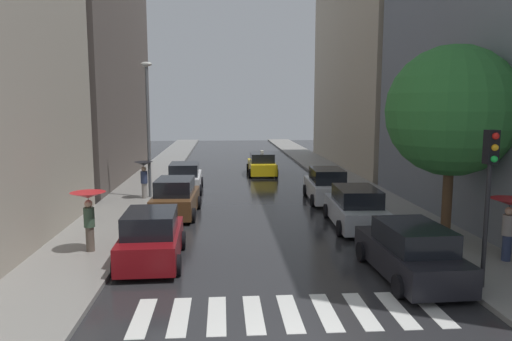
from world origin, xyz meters
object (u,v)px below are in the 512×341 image
Objects in this scene: taxi_midroad at (262,164)px; parked_car_right_second at (355,208)px; street_tree_right at (452,111)px; pedestrian_foreground at (509,213)px; parked_car_left_second at (176,198)px; lamp_post_left at (148,121)px; parked_car_left_nearest at (152,238)px; traffic_light_right_corner at (490,174)px; parked_car_right_nearest at (410,252)px; parked_car_left_third at (185,178)px; pedestrian_by_kerb at (89,206)px; pedestrian_near_tree at (144,172)px; parked_car_right_third at (326,186)px.

parked_car_right_second is at bearing -169.95° from taxi_midroad.
parked_car_right_second is 15.49m from taxi_midroad.
parked_car_right_second is 5.52m from street_tree_right.
street_tree_right reaches higher than pedestrian_foreground.
pedestrian_foreground is at bearing -143.21° from parked_car_right_second.
parked_car_left_second is 5.53m from lamp_post_left.
lamp_post_left reaches higher than parked_car_left_nearest.
traffic_light_right_corner is (9.25, -9.78, 2.47)m from parked_car_left_second.
street_tree_right is (10.57, 1.49, 4.07)m from parked_car_left_nearest.
street_tree_right reaches higher than parked_car_right_nearest.
parked_car_left_nearest is at bearing 178.91° from parked_car_left_third.
taxi_midroad is (5.21, 19.31, -0.04)m from parked_car_left_nearest.
parked_car_left_second is at bearing 43.61° from pedestrian_by_kerb.
taxi_midroad is 21.30m from pedestrian_foreground.
pedestrian_foreground is at bearing -141.70° from parked_car_left_third.
taxi_midroad is 11.55m from pedestrian_near_tree.
lamp_post_left is at bearing 143.32° from street_tree_right.
street_tree_right is at bearing -113.79° from parked_car_left_second.
parked_car_left_nearest is 2.02× the size of pedestrian_foreground.
parked_car_left_nearest reaches higher than parked_car_right_nearest.
parked_car_left_second reaches higher than parked_car_right_second.
street_tree_right reaches higher than parked_car_right_second.
parked_car_right_third is (-0.05, 5.40, 0.03)m from parked_car_right_second.
street_tree_right is (12.77, 0.58, 3.17)m from pedestrian_by_kerb.
pedestrian_near_tree is at bearing 31.51° from parked_car_left_second.
pedestrian_near_tree reaches higher than parked_car_left_second.
taxi_midroad is at bearing 44.05° from pedestrian_by_kerb.
parked_car_right_nearest is 1.08× the size of traffic_light_right_corner.
parked_car_left_third is at bearing 141.68° from taxi_midroad.
parked_car_right_third is at bearing -6.73° from lamp_post_left.
taxi_midroad reaches higher than parked_car_left_third.
pedestrian_foreground is at bearing -96.78° from parked_car_left_nearest.
traffic_light_right_corner reaches higher than pedestrian_near_tree.
parked_car_right_third is 10.21m from taxi_midroad.
parked_car_left_nearest reaches higher than parked_car_right_second.
parked_car_right_third is (-0.01, 11.35, 0.05)m from parked_car_right_nearest.
parked_car_left_third is at bearing 68.67° from parked_car_right_third.
lamp_post_left is (-1.69, -2.29, 3.48)m from parked_car_left_third.
taxi_midroad is at bearing -16.52° from parked_car_left_nearest.
lamp_post_left is at bearing 142.20° from taxi_midroad.
pedestrian_near_tree is at bearing 60.28° from parked_car_right_second.
pedestrian_foreground is at bearing -159.05° from parked_car_right_third.
lamp_post_left is at bearing 58.13° from parked_car_right_second.
pedestrian_foreground reaches higher than parked_car_right_second.
lamp_post_left is at bearing 128.72° from traffic_light_right_corner.
lamp_post_left is at bearing 62.46° from pedestrian_by_kerb.
pedestrian_by_kerb reaches higher than parked_car_left_nearest.
pedestrian_foreground reaches higher than parked_car_left_nearest.
parked_car_left_second is 0.97× the size of taxi_midroad.
parked_car_left_second is 6.24m from parked_car_left_third.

